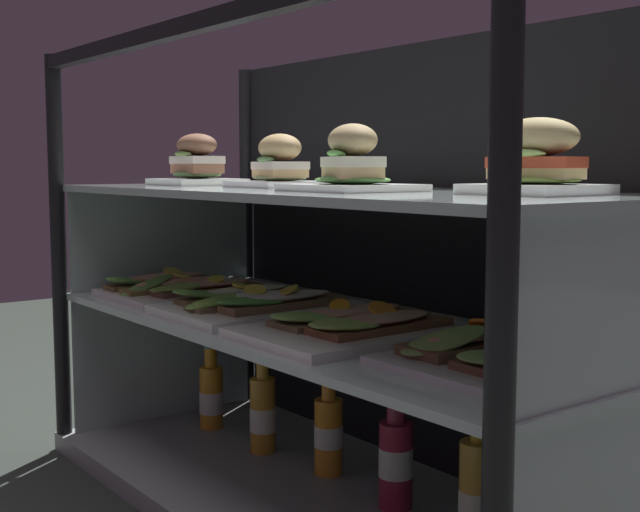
# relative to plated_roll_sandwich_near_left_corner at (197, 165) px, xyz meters

# --- Properties ---
(case_base_deck) EXTENTS (1.37, 0.56, 0.04)m
(case_base_deck) POSITION_rel_plated_roll_sandwich_near_left_corner_xyz_m (0.43, 0.02, -0.66)
(case_base_deck) COLOR #989A9D
(case_base_deck) RESTS_ON ground
(case_frame) EXTENTS (1.37, 0.56, 0.93)m
(case_frame) POSITION_rel_plated_roll_sandwich_near_left_corner_xyz_m (0.43, 0.17, -0.17)
(case_frame) COLOR black
(case_frame) RESTS_ON ground
(riser_lower_tier) EXTENTS (1.30, 0.48, 0.32)m
(riser_lower_tier) POSITION_rel_plated_roll_sandwich_near_left_corner_xyz_m (0.43, 0.02, -0.48)
(riser_lower_tier) COLOR silver
(riser_lower_tier) RESTS_ON case_base_deck
(shelf_lower_glass) EXTENTS (1.32, 0.50, 0.01)m
(shelf_lower_glass) POSITION_rel_plated_roll_sandwich_near_left_corner_xyz_m (0.43, 0.02, -0.31)
(shelf_lower_glass) COLOR silver
(shelf_lower_glass) RESTS_ON riser_lower_tier
(riser_upper_tier) EXTENTS (1.30, 0.48, 0.24)m
(riser_upper_tier) POSITION_rel_plated_roll_sandwich_near_left_corner_xyz_m (0.43, 0.02, -0.18)
(riser_upper_tier) COLOR silver
(riser_upper_tier) RESTS_ON shelf_lower_glass
(shelf_upper_glass) EXTENTS (1.32, 0.50, 0.01)m
(shelf_upper_glass) POSITION_rel_plated_roll_sandwich_near_left_corner_xyz_m (0.43, 0.02, -0.05)
(shelf_upper_glass) COLOR silver
(shelf_upper_glass) RESTS_ON riser_upper_tier
(plated_roll_sandwich_near_left_corner) EXTENTS (0.17, 0.17, 0.12)m
(plated_roll_sandwich_near_left_corner) POSITION_rel_plated_roll_sandwich_near_left_corner_xyz_m (0.00, 0.00, 0.00)
(plated_roll_sandwich_near_left_corner) COLOR white
(plated_roll_sandwich_near_left_corner) RESTS_ON shelf_upper_glass
(plated_roll_sandwich_near_right_corner) EXTENTS (0.17, 0.17, 0.11)m
(plated_roll_sandwich_near_right_corner) POSITION_rel_plated_roll_sandwich_near_left_corner_xyz_m (0.27, 0.04, -0.00)
(plated_roll_sandwich_near_right_corner) COLOR white
(plated_roll_sandwich_near_right_corner) RESTS_ON shelf_upper_glass
(plated_roll_sandwich_center) EXTENTS (0.19, 0.19, 0.12)m
(plated_roll_sandwich_center) POSITION_rel_plated_roll_sandwich_near_left_corner_xyz_m (0.58, -0.02, -0.00)
(plated_roll_sandwich_center) COLOR white
(plated_roll_sandwich_center) RESTS_ON shelf_upper_glass
(plated_roll_sandwich_right_of_center) EXTENTS (0.17, 0.17, 0.12)m
(plated_roll_sandwich_right_of_center) POSITION_rel_plated_roll_sandwich_near_left_corner_xyz_m (0.89, 0.08, -0.00)
(plated_roll_sandwich_right_of_center) COLOR white
(plated_roll_sandwich_right_of_center) RESTS_ON shelf_upper_glass
(open_sandwich_tray_far_right) EXTENTS (0.27, 0.38, 0.06)m
(open_sandwich_tray_far_right) POSITION_rel_plated_roll_sandwich_near_left_corner_xyz_m (-0.02, -0.03, -0.28)
(open_sandwich_tray_far_right) COLOR white
(open_sandwich_tray_far_right) RESTS_ON shelf_lower_glass
(open_sandwich_tray_right_of_center) EXTENTS (0.27, 0.38, 0.06)m
(open_sandwich_tray_right_of_center) POSITION_rel_plated_roll_sandwich_near_left_corner_xyz_m (0.28, -0.03, -0.28)
(open_sandwich_tray_right_of_center) COLOR white
(open_sandwich_tray_right_of_center) RESTS_ON shelf_lower_glass
(open_sandwich_tray_mid_right) EXTENTS (0.27, 0.38, 0.06)m
(open_sandwich_tray_mid_right) POSITION_rel_plated_roll_sandwich_near_left_corner_xyz_m (0.58, -0.02, -0.28)
(open_sandwich_tray_mid_right) COLOR white
(open_sandwich_tray_mid_right) RESTS_ON shelf_lower_glass
(open_sandwich_tray_near_left_corner) EXTENTS (0.27, 0.38, 0.06)m
(open_sandwich_tray_near_left_corner) POSITION_rel_plated_roll_sandwich_near_left_corner_xyz_m (0.88, 0.03, -0.28)
(open_sandwich_tray_near_left_corner) COLOR white
(open_sandwich_tray_near_left_corner) RESTS_ON shelf_lower_glass
(juice_bottle_tucked_behind) EXTENTS (0.06, 0.06, 0.21)m
(juice_bottle_tucked_behind) POSITION_rel_plated_roll_sandwich_near_left_corner_xyz_m (-0.06, 0.06, -0.56)
(juice_bottle_tucked_behind) COLOR orange
(juice_bottle_tucked_behind) RESTS_ON case_base_deck
(juice_bottle_front_fourth) EXTENTS (0.06, 0.06, 0.21)m
(juice_bottle_front_fourth) POSITION_rel_plated_roll_sandwich_near_left_corner_xyz_m (0.17, 0.06, -0.55)
(juice_bottle_front_fourth) COLOR gold
(juice_bottle_front_fourth) RESTS_ON case_base_deck
(juice_bottle_front_left_end) EXTENTS (0.06, 0.06, 0.20)m
(juice_bottle_front_left_end) POSITION_rel_plated_roll_sandwich_near_left_corner_xyz_m (0.36, 0.10, -0.55)
(juice_bottle_front_left_end) COLOR orange
(juice_bottle_front_left_end) RESTS_ON case_base_deck
(juice_bottle_back_center) EXTENTS (0.06, 0.06, 0.22)m
(juice_bottle_back_center) POSITION_rel_plated_roll_sandwich_near_left_corner_xyz_m (0.58, 0.09, -0.55)
(juice_bottle_back_center) COLOR #9E243D
(juice_bottle_back_center) RESTS_ON case_base_deck
(juice_bottle_front_middle) EXTENTS (0.06, 0.06, 0.24)m
(juice_bottle_front_middle) POSITION_rel_plated_roll_sandwich_near_left_corner_xyz_m (0.80, 0.07, -0.54)
(juice_bottle_front_middle) COLOR gold
(juice_bottle_front_middle) RESTS_ON case_base_deck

